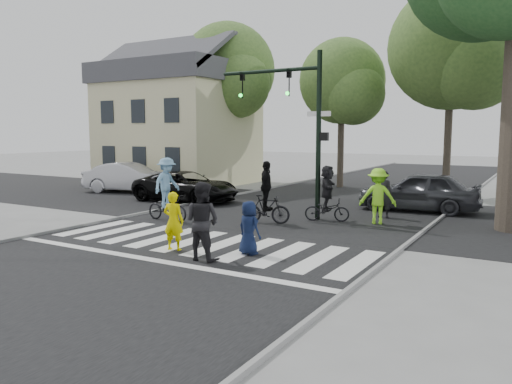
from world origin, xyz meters
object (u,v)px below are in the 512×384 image
pedestrian_child (249,228)px  cyclist_left (167,194)px  car_suv (186,186)px  car_silver (130,178)px  pedestrian_woman (174,221)px  cyclist_mid (266,198)px  traffic_signal (297,111)px  pedestrian_adult (202,221)px  cyclist_right (327,196)px  car_grey (419,191)px

pedestrian_child → cyclist_left: bearing=-14.9°
car_suv → car_silver: (-4.71, 1.21, 0.09)m
pedestrian_woman → pedestrian_child: (1.99, 0.61, -0.09)m
cyclist_mid → car_suv: cyclist_mid is taller
car_suv → traffic_signal: bearing=-104.4°
cyclist_left → pedestrian_adult: bearing=-41.1°
pedestrian_child → cyclist_right: (-0.13, 5.57, 0.19)m
cyclist_mid → car_silver: cyclist_mid is taller
pedestrian_child → car_grey: bearing=-89.0°
pedestrian_adult → cyclist_right: cyclist_right is taller
traffic_signal → cyclist_left: 5.54m
cyclist_right → cyclist_left: bearing=-150.6°
cyclist_right → car_silver: (-12.23, 2.70, -0.11)m
cyclist_left → car_silver: cyclist_left is taller
pedestrian_child → pedestrian_adult: (-0.71, -1.05, 0.28)m
cyclist_left → car_grey: size_ratio=0.48×
cyclist_mid → cyclist_right: cyclist_mid is taller
pedestrian_woman → pedestrian_adult: (1.28, -0.45, 0.18)m
traffic_signal → pedestrian_adult: bearing=-84.2°
traffic_signal → pedestrian_adult: (0.69, -6.74, -2.92)m
pedestrian_woman → cyclist_right: bearing=-117.7°
pedestrian_adult → cyclist_left: bearing=-42.4°
pedestrian_woman → car_grey: 10.98m
car_suv → car_grey: bearing=-77.8°
car_silver → car_grey: size_ratio=1.01×
pedestrian_adult → car_suv: size_ratio=0.40×
car_silver → car_grey: car_grey is taller
pedestrian_woman → cyclist_mid: cyclist_mid is taller
car_suv → cyclist_right: bearing=-103.3°
pedestrian_adult → cyclist_mid: cyclist_mid is taller
pedestrian_woman → pedestrian_adult: pedestrian_adult is taller
cyclist_right → car_suv: cyclist_right is taller
cyclist_left → car_grey: bearing=43.1°
traffic_signal → car_silver: bearing=166.8°
pedestrian_adult → car_silver: 14.92m
cyclist_right → car_silver: 12.52m
traffic_signal → pedestrian_woman: traffic_signal is taller
pedestrian_woman → pedestrian_child: bearing=-174.0°
car_grey → car_silver: bearing=-88.6°
traffic_signal → pedestrian_adult: traffic_signal is taller
traffic_signal → cyclist_right: bearing=-5.5°
cyclist_left → cyclist_mid: bearing=21.9°
traffic_signal → pedestrian_woman: (-0.59, -6.30, -3.11)m
car_silver → traffic_signal: bearing=-119.7°
cyclist_right → car_grey: 4.60m
cyclist_left → pedestrian_woman: bearing=-47.4°
cyclist_right → car_suv: 7.67m
pedestrian_child → car_silver: size_ratio=0.30×
cyclist_mid → cyclist_left: bearing=-158.1°
car_silver → cyclist_left: bearing=-143.6°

